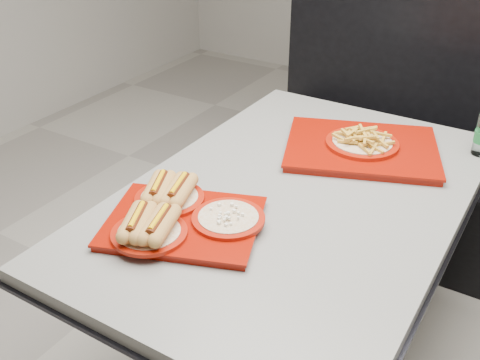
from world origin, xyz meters
The scene contains 4 objects.
diner_table centered at (0.00, 0.00, 0.58)m, with size 0.92×1.42×0.75m.
booth_bench centered at (0.00, 1.09, 0.40)m, with size 1.30×0.57×1.35m.
tray_near centered at (-0.19, -0.33, 0.78)m, with size 0.49×0.43×0.09m.
tray_far centered at (0.07, 0.34, 0.78)m, with size 0.60×0.54×0.10m.
Camera 1 is at (0.60, -1.29, 1.61)m, focal length 42.00 mm.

